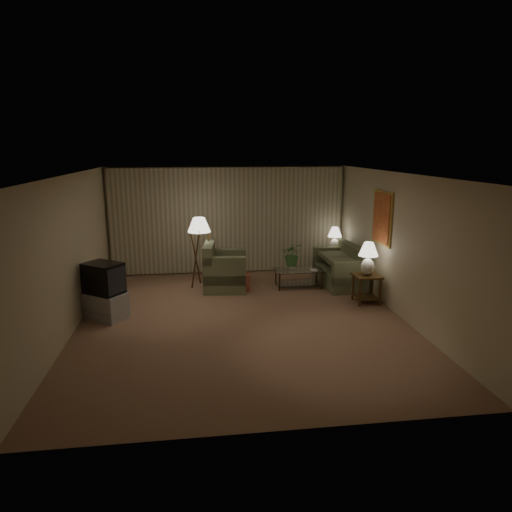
{
  "coord_description": "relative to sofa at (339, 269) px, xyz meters",
  "views": [
    {
      "loc": [
        -0.81,
        -8.02,
        3.16
      ],
      "look_at": [
        0.34,
        0.6,
        1.08
      ],
      "focal_mm": 32.0,
      "sensor_mm": 36.0,
      "label": 1
    }
  ],
  "objects": [
    {
      "name": "armchair",
      "position": [
        -2.68,
        -0.01,
        0.05
      ],
      "size": [
        1.21,
        1.17,
        0.83
      ],
      "rotation": [
        0.0,
        0.0,
        1.45
      ],
      "color": "#666C4C",
      "rests_on": "ground"
    },
    {
      "name": "book",
      "position": [
        -0.75,
        -0.2,
        0.06
      ],
      "size": [
        0.18,
        0.23,
        0.02
      ],
      "primitive_type": "imported",
      "rotation": [
        0.0,
        0.0,
        -0.13
      ],
      "color": "olive",
      "rests_on": "coffee_table"
    },
    {
      "name": "ottoman",
      "position": [
        -2.42,
        -0.15,
        -0.18
      ],
      "size": [
        0.59,
        0.59,
        0.38
      ],
      "primitive_type": "cylinder",
      "rotation": [
        0.0,
        0.0,
        0.05
      ],
      "color": "#B4583C",
      "rests_on": "ground"
    },
    {
      "name": "floor_lamp",
      "position": [
        -3.24,
        0.29,
        0.48
      ],
      "size": [
        0.52,
        0.52,
        1.61
      ],
      "color": "#3B2410",
      "rests_on": "ground"
    },
    {
      "name": "side_table_far",
      "position": [
        0.15,
        0.93,
        0.04
      ],
      "size": [
        0.54,
        0.45,
        0.6
      ],
      "color": "#3B2410",
      "rests_on": "ground"
    },
    {
      "name": "table_lamp_far",
      "position": [
        0.15,
        0.93,
        0.59
      ],
      "size": [
        0.35,
        0.35,
        0.61
      ],
      "color": "white",
      "rests_on": "side_table_far"
    },
    {
      "name": "tv_cabinet",
      "position": [
        -5.05,
        -1.55,
        -0.12
      ],
      "size": [
        1.23,
        1.22,
        0.5
      ],
      "primitive_type": "cube",
      "rotation": [
        0.0,
        0.0,
        -0.64
      ],
      "color": "#A09FA2",
      "rests_on": "ground"
    },
    {
      "name": "coffee_table",
      "position": [
        -1.0,
        -0.1,
        -0.09
      ],
      "size": [
        1.11,
        0.61,
        0.41
      ],
      "color": "silver",
      "rests_on": "ground"
    },
    {
      "name": "table_lamp_near",
      "position": [
        0.15,
        -1.35,
        0.64
      ],
      "size": [
        0.4,
        0.4,
        0.69
      ],
      "color": "white",
      "rests_on": "side_table_near"
    },
    {
      "name": "crt_tv",
      "position": [
        -5.05,
        -1.55,
        0.42
      ],
      "size": [
        1.13,
        1.12,
        0.58
      ],
      "primitive_type": "cube",
      "rotation": [
        0.0,
        0.0,
        -0.64
      ],
      "color": "black",
      "rests_on": "tv_cabinet"
    },
    {
      "name": "flowers",
      "position": [
        -1.15,
        -0.1,
        0.48
      ],
      "size": [
        0.57,
        0.53,
        0.54
      ],
      "primitive_type": "imported",
      "rotation": [
        0.0,
        0.0,
        -0.25
      ],
      "color": "#427F38",
      "rests_on": "vase"
    },
    {
      "name": "sofa",
      "position": [
        0.0,
        0.0,
        0.0
      ],
      "size": [
        1.69,
        0.91,
        0.73
      ],
      "rotation": [
        0.0,
        0.0,
        -1.55
      ],
      "color": "#666C4C",
      "rests_on": "ground"
    },
    {
      "name": "room_shell",
      "position": [
        -2.48,
        -0.47,
        1.38
      ],
      "size": [
        6.04,
        7.02,
        2.72
      ],
      "color": "beige",
      "rests_on": "ground"
    },
    {
      "name": "side_table_near",
      "position": [
        0.15,
        -1.35,
        0.04
      ],
      "size": [
        0.53,
        0.53,
        0.6
      ],
      "color": "#3B2410",
      "rests_on": "ground"
    },
    {
      "name": "vase",
      "position": [
        -1.15,
        -0.1,
        0.13
      ],
      "size": [
        0.18,
        0.18,
        0.17
      ],
      "primitive_type": "imported",
      "rotation": [
        0.0,
        0.0,
        0.16
      ],
      "color": "white",
      "rests_on": "coffee_table"
    },
    {
      "name": "ground",
      "position": [
        -2.5,
        -1.97,
        -0.37
      ],
      "size": [
        7.0,
        7.0,
        0.0
      ],
      "primitive_type": "plane",
      "color": "#8A674C",
      "rests_on": "ground"
    }
  ]
}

